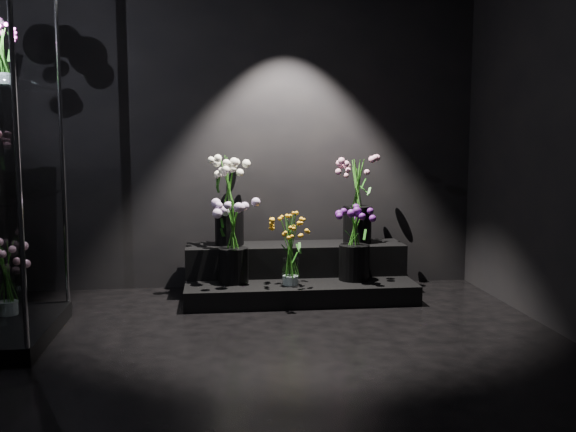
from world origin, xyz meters
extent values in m
plane|color=black|center=(0.00, 0.00, 0.00)|extent=(4.00, 4.00, 0.00)
plane|color=black|center=(0.00, 2.00, 1.40)|extent=(4.00, 0.00, 4.00)
plane|color=black|center=(0.00, -2.00, 1.40)|extent=(4.00, 0.00, 4.00)
cube|color=black|center=(0.40, 1.54, 0.08)|extent=(1.83, 0.81, 0.15)
cube|color=black|center=(0.40, 1.75, 0.28)|extent=(1.83, 0.41, 0.25)
cube|color=black|center=(-1.65, 0.65, 0.05)|extent=(0.65, 1.09, 0.11)
cylinder|color=white|center=(0.31, 1.33, 0.26)|extent=(0.13, 0.13, 0.21)
cylinder|color=black|center=(-0.13, 1.46, 0.29)|extent=(0.24, 0.24, 0.28)
cylinder|color=black|center=(0.84, 1.46, 0.30)|extent=(0.25, 0.25, 0.29)
cylinder|color=black|center=(-0.15, 1.78, 0.57)|extent=(0.24, 0.24, 0.33)
cylinder|color=black|center=(0.93, 1.76, 0.56)|extent=(0.24, 0.24, 0.31)
cylinder|color=white|center=(-1.63, 0.83, 1.74)|extent=(0.13, 0.13, 0.21)
cylinder|color=white|center=(-1.67, 0.85, 0.25)|extent=(0.14, 0.14, 0.27)
camera|label=1|loc=(-0.27, -3.55, 1.30)|focal=40.00mm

